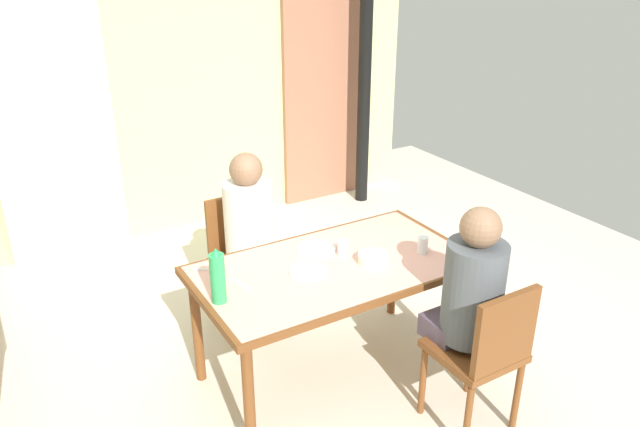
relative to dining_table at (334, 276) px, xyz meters
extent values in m
plane|color=beige|center=(-0.16, -0.08, -0.66)|extent=(6.68, 6.68, 0.00)
cube|color=#C4C985|center=(-0.16, 2.49, 0.67)|extent=(4.80, 0.10, 2.65)
cube|color=#9D6248|center=(1.36, 2.41, 0.34)|extent=(0.80, 0.05, 2.00)
cylinder|color=black|center=(1.66, 2.14, 0.67)|extent=(0.12, 0.12, 2.65)
cube|color=white|center=(-1.02, 2.39, 0.45)|extent=(0.90, 0.03, 2.22)
cube|color=brown|center=(0.00, 0.00, 0.05)|extent=(1.52, 0.84, 0.04)
cube|color=#EFAB98|center=(0.00, 0.00, 0.07)|extent=(1.46, 0.81, 0.00)
cylinder|color=brown|center=(-0.69, -0.35, -0.31)|extent=(0.06, 0.06, 0.69)
cylinder|color=brown|center=(0.69, -0.35, -0.31)|extent=(0.06, 0.06, 0.69)
cylinder|color=brown|center=(-0.69, 0.35, -0.31)|extent=(0.06, 0.06, 0.69)
cylinder|color=brown|center=(0.69, 0.35, -0.31)|extent=(0.06, 0.06, 0.69)
cube|color=brown|center=(0.40, -0.70, -0.21)|extent=(0.40, 0.40, 0.04)
cube|color=brown|center=(0.40, -0.88, 0.00)|extent=(0.38, 0.04, 0.42)
cylinder|color=brown|center=(0.23, -0.53, -0.45)|extent=(0.04, 0.04, 0.41)
cylinder|color=brown|center=(0.57, -0.53, -0.45)|extent=(0.04, 0.04, 0.41)
cylinder|color=brown|center=(0.23, -0.87, -0.45)|extent=(0.04, 0.04, 0.41)
cylinder|color=brown|center=(0.57, -0.87, -0.45)|extent=(0.04, 0.04, 0.41)
cube|color=brown|center=(-0.21, 0.70, -0.21)|extent=(0.40, 0.40, 0.04)
cube|color=brown|center=(-0.21, 0.88, 0.00)|extent=(0.38, 0.04, 0.42)
cylinder|color=brown|center=(-0.04, 0.53, -0.45)|extent=(0.04, 0.04, 0.41)
cylinder|color=brown|center=(-0.38, 0.53, -0.45)|extent=(0.04, 0.04, 0.41)
cylinder|color=brown|center=(-0.04, 0.87, -0.45)|extent=(0.04, 0.04, 0.41)
cylinder|color=brown|center=(-0.38, 0.87, -0.45)|extent=(0.04, 0.04, 0.41)
cube|color=#544759|center=(0.40, -0.54, -0.15)|extent=(0.30, 0.22, 0.12)
cylinder|color=#4C5156|center=(0.40, -0.65, 0.11)|extent=(0.30, 0.30, 0.52)
sphere|color=#846047|center=(0.40, -0.65, 0.46)|extent=(0.20, 0.20, 0.20)
cube|color=silver|center=(-0.21, 0.54, -0.15)|extent=(0.30, 0.22, 0.12)
cylinder|color=silver|center=(-0.21, 0.65, 0.11)|extent=(0.30, 0.30, 0.52)
sphere|color=#846047|center=(-0.21, 0.65, 0.46)|extent=(0.20, 0.20, 0.20)
cylinder|color=#2D9D58|center=(-0.68, -0.03, 0.20)|extent=(0.08, 0.08, 0.26)
cone|color=#23924C|center=(-0.68, -0.03, 0.35)|extent=(0.05, 0.05, 0.04)
cylinder|color=silver|center=(0.20, -0.09, 0.10)|extent=(0.17, 0.17, 0.05)
cylinder|color=white|center=(-0.17, 0.00, 0.08)|extent=(0.21, 0.21, 0.01)
cylinder|color=white|center=(0.00, 0.20, 0.08)|extent=(0.23, 0.23, 0.01)
cylinder|color=silver|center=(0.10, 0.07, 0.11)|extent=(0.06, 0.06, 0.09)
cylinder|color=silver|center=(0.51, -0.14, 0.12)|extent=(0.06, 0.06, 0.10)
cube|color=silver|center=(-0.61, 0.30, 0.07)|extent=(0.14, 0.09, 0.00)
cube|color=silver|center=(-0.53, 0.06, 0.07)|extent=(0.05, 0.15, 0.00)
camera|label=1|loc=(-1.58, -2.50, 1.69)|focal=34.48mm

